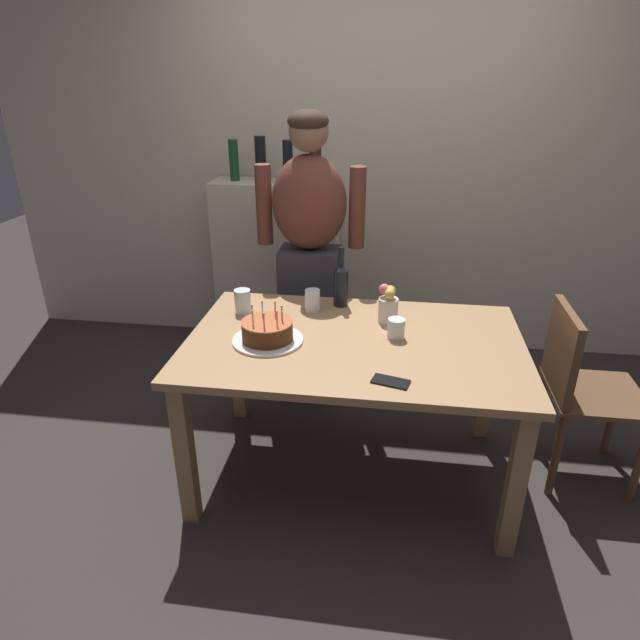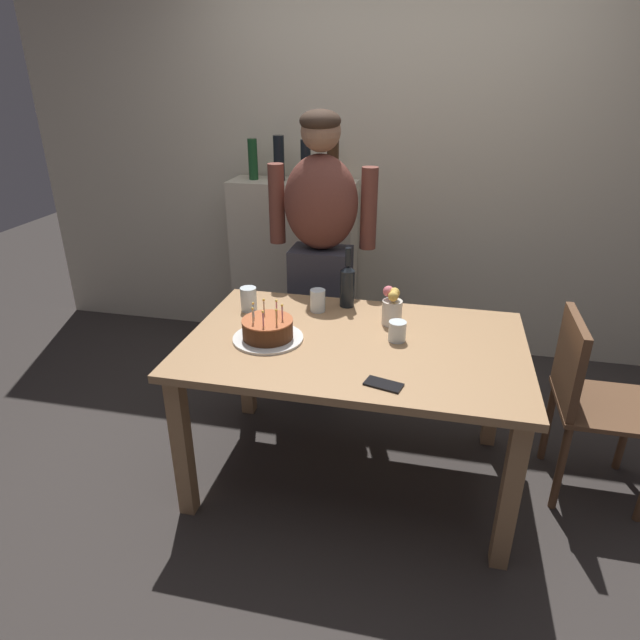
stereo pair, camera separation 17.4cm
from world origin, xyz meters
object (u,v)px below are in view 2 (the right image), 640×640
at_px(flower_vase, 392,307).
at_px(cell_phone, 383,384).
at_px(water_glass_side, 397,331).
at_px(wine_bottle, 347,284).
at_px(water_glass_far, 249,299).
at_px(water_glass_near, 318,300).
at_px(person_man_bearded, 321,257).
at_px(dining_chair, 586,393).
at_px(birthday_cake, 268,330).

bearing_deg(flower_vase, cell_phone, -87.03).
distance_m(water_glass_side, wine_bottle, 0.45).
relative_size(water_glass_side, wine_bottle, 0.30).
bearing_deg(water_glass_far, flower_vase, -0.52).
height_order(water_glass_near, water_glass_side, water_glass_near).
height_order(flower_vase, person_man_bearded, person_man_bearded).
height_order(water_glass_near, wine_bottle, wine_bottle).
height_order(water_glass_near, dining_chair, dining_chair).
height_order(birthday_cake, flower_vase, flower_vase).
height_order(water_glass_far, cell_phone, water_glass_far).
xyz_separation_m(flower_vase, dining_chair, (0.90, -0.07, -0.31)).
bearing_deg(person_man_bearded, birthday_cake, 85.70).
xyz_separation_m(water_glass_far, flower_vase, (0.71, -0.01, 0.03)).
relative_size(cell_phone, person_man_bearded, 0.09).
bearing_deg(flower_vase, water_glass_far, 179.48).
bearing_deg(wine_bottle, dining_chair, -11.57).
height_order(birthday_cake, person_man_bearded, person_man_bearded).
distance_m(birthday_cake, water_glass_near, 0.39).
bearing_deg(water_glass_far, wine_bottle, 19.00).
bearing_deg(water_glass_side, wine_bottle, 130.28).
relative_size(water_glass_near, cell_phone, 0.78).
bearing_deg(person_man_bearded, water_glass_near, 100.70).
xyz_separation_m(water_glass_side, person_man_bearded, (-0.50, 0.69, 0.09)).
bearing_deg(water_glass_side, water_glass_near, 149.95).
relative_size(water_glass_side, flower_vase, 0.50).
distance_m(cell_phone, dining_chair, 1.03).
relative_size(wine_bottle, flower_vase, 1.69).
bearing_deg(flower_vase, dining_chair, -4.15).
xyz_separation_m(water_glass_near, cell_phone, (0.40, -0.63, -0.05)).
distance_m(water_glass_far, cell_phone, 0.94).
distance_m(water_glass_far, flower_vase, 0.71).
bearing_deg(person_man_bearded, cell_phone, 114.20).
height_order(water_glass_side, flower_vase, flower_vase).
bearing_deg(cell_phone, person_man_bearded, 129.19).
xyz_separation_m(water_glass_near, water_glass_side, (0.42, -0.24, -0.01)).
bearing_deg(cell_phone, water_glass_side, 103.02).
bearing_deg(water_glass_side, water_glass_far, 166.95).
distance_m(water_glass_side, dining_chair, 0.90).
distance_m(cell_phone, flower_vase, 0.57).
height_order(water_glass_side, dining_chair, dining_chair).
relative_size(water_glass_side, cell_phone, 0.63).
distance_m(birthday_cake, flower_vase, 0.60).
distance_m(flower_vase, person_man_bearded, 0.70).
bearing_deg(water_glass_side, person_man_bearded, 125.88).
height_order(wine_bottle, person_man_bearded, person_man_bearded).
relative_size(water_glass_side, dining_chair, 0.10).
bearing_deg(birthday_cake, cell_phone, -26.72).
bearing_deg(cell_phone, water_glass_near, 137.43).
bearing_deg(water_glass_near, water_glass_far, -168.95).
relative_size(water_glass_far, wine_bottle, 0.39).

